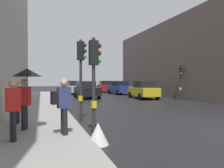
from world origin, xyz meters
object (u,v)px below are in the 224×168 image
traffic_light_near_left (94,68)px  car_yellow_taxi (143,90)px  car_green_estate (69,86)px  pedestrian_with_black_backpack (16,98)px  pedestrian_with_umbrella (26,82)px  pedestrian_with_grey_backpack (63,103)px  car_red_sedan (105,86)px  car_dark_suv (86,90)px  traffic_light_mid_street (181,76)px  warning_sign_triangle (98,134)px  traffic_light_near_right (81,65)px  car_silver_hatchback (75,87)px  pedestrian_in_red_jacket (13,107)px  car_blue_van (119,88)px

traffic_light_near_left → car_yellow_taxi: 14.89m
car_green_estate → pedestrian_with_black_backpack: pedestrian_with_black_backpack is taller
pedestrian_with_umbrella → pedestrian_with_grey_backpack: pedestrian_with_umbrella is taller
car_red_sedan → car_dark_suv: 11.54m
traffic_light_mid_street → car_dark_suv: (-8.17, 4.58, -1.39)m
car_dark_suv → warning_sign_triangle: size_ratio=6.62×
car_green_estate → traffic_light_near_right: bearing=-95.7°
car_red_sedan → car_silver_hatchback: bearing=-145.8°
pedestrian_with_black_backpack → car_silver_hatchback: bearing=75.1°
car_red_sedan → car_yellow_taxi: 12.81m
traffic_light_mid_street → car_silver_hatchback: traffic_light_mid_street is taller
traffic_light_mid_street → pedestrian_with_grey_backpack: bearing=-138.5°
traffic_light_mid_street → traffic_light_near_left: (-10.88, -10.28, 0.05)m
car_dark_suv → pedestrian_with_black_backpack: 13.92m
car_red_sedan → car_silver_hatchback: size_ratio=1.01×
traffic_light_near_right → traffic_light_near_left: bearing=-89.9°
car_yellow_taxi → pedestrian_with_grey_backpack: 15.70m
car_green_estate → pedestrian_with_grey_backpack: pedestrian_with_grey_backpack is taller
traffic_light_near_left → car_red_sedan: 26.45m
car_red_sedan → car_dark_suv: same height
car_green_estate → pedestrian_in_red_jacket: (-5.16, -29.50, 0.25)m
car_red_sedan → car_green_estate: size_ratio=1.01×
car_silver_hatchback → car_yellow_taxi: (5.53, -9.27, 0.00)m
traffic_light_near_left → car_silver_hatchback: (2.52, 21.71, -1.44)m
car_yellow_taxi → pedestrian_in_red_jacket: bearing=-129.0°
car_silver_hatchback → pedestrian_with_grey_backpack: pedestrian_with_grey_backpack is taller
traffic_light_near_right → pedestrian_with_grey_backpack: bearing=-111.0°
traffic_light_near_left → car_green_estate: (2.64, 28.91, -1.44)m
traffic_light_near_right → car_red_sedan: (7.74, 22.70, -1.71)m
car_blue_van → car_silver_hatchback: 5.96m
traffic_light_near_left → traffic_light_near_right: bearing=90.1°
traffic_light_near_left → car_dark_suv: size_ratio=0.78×
traffic_light_mid_street → car_blue_van: bearing=106.6°
car_green_estate → car_silver_hatchback: size_ratio=1.00×
pedestrian_in_red_jacket → car_red_sedan: bearing=68.4°
car_yellow_taxi → car_dark_suv: bearing=155.6°
traffic_light_mid_street → pedestrian_with_grey_backpack: traffic_light_mid_street is taller
car_blue_van → warning_sign_triangle: 22.39m
traffic_light_mid_street → warning_sign_triangle: 16.05m
traffic_light_mid_street → car_yellow_taxi: 3.83m
car_green_estate → car_red_sedan: bearing=-35.7°
car_blue_van → traffic_light_mid_street: bearing=-73.4°
car_red_sedan → pedestrian_in_red_jacket: (-10.25, -25.85, 0.25)m
traffic_light_near_right → car_yellow_taxi: 12.86m
car_blue_van → car_dark_suv: (-5.39, -4.75, 0.00)m
pedestrian_in_red_jacket → pedestrian_with_grey_backpack: bearing=11.3°
traffic_light_near_left → pedestrian_in_red_jacket: traffic_light_near_left is taller
car_green_estate → pedestrian_with_umbrella: (-4.89, -28.10, 0.96)m
car_blue_van → car_silver_hatchback: (-5.58, 2.10, 0.00)m
pedestrian_with_umbrella → pedestrian_in_red_jacket: 1.59m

